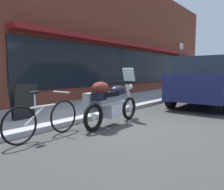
# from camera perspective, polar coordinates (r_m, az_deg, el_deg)

# --- Properties ---
(ground_plane) EXTENTS (80.00, 80.00, 0.00)m
(ground_plane) POSITION_cam_1_polar(r_m,az_deg,el_deg) (5.31, 5.27, -8.07)
(ground_plane) COLOR #383838
(storefront_building) EXTENTS (20.36, 0.90, 6.35)m
(storefront_building) POSITION_cam_1_polar(r_m,az_deg,el_deg) (12.72, 5.05, 14.20)
(storefront_building) COLOR brown
(storefront_building) RESTS_ON ground_plane
(sidewalk_curb) EXTENTS (30.00, 2.80, 0.12)m
(sidewalk_curb) POSITION_cam_1_polar(r_m,az_deg,el_deg) (14.42, 16.35, 0.88)
(sidewalk_curb) COLOR #A4A4A4
(sidewalk_curb) RESTS_ON ground_plane
(touring_motorcycle) EXTENTS (2.11, 0.62, 1.39)m
(touring_motorcycle) POSITION_cam_1_polar(r_m,az_deg,el_deg) (5.27, -0.79, -1.53)
(touring_motorcycle) COLOR black
(touring_motorcycle) RESTS_ON ground_plane
(parked_bicycle) EXTENTS (1.71, 0.48, 0.94)m
(parked_bicycle) POSITION_cam_1_polar(r_m,az_deg,el_deg) (4.50, -17.21, -5.91)
(parked_bicycle) COLOR black
(parked_bicycle) RESTS_ON ground_plane
(parked_minivan) EXTENTS (4.81, 2.14, 1.79)m
(parked_minivan) POSITION_cam_1_polar(r_m,az_deg,el_deg) (9.28, 23.89, 3.41)
(parked_minivan) COLOR #191E4C
(parked_minivan) RESTS_ON ground_plane
(sandwich_board_sign) EXTENTS (0.55, 0.40, 0.87)m
(sandwich_board_sign) POSITION_cam_1_polar(r_m,az_deg,el_deg) (5.87, -21.92, -1.56)
(sandwich_board_sign) COLOR black
(sandwich_board_sign) RESTS_ON sidewalk_curb
(parking_sign_pole) EXTENTS (0.44, 0.07, 2.77)m
(parking_sign_pole) POSITION_cam_1_polar(r_m,az_deg,el_deg) (12.91, 17.21, 7.74)
(parking_sign_pole) COLOR #59595B
(parking_sign_pole) RESTS_ON sidewalk_curb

